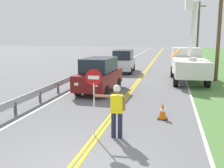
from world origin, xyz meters
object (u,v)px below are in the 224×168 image
Objects in this scene: oncoming_suv_nearest at (99,75)px; traffic_cone_lead at (163,111)px; oncoming_suv_second at (123,61)px; utility_pole_mid at (198,30)px; stop_sign_paddle at (94,88)px; utility_bucket_truck at (188,62)px; utility_pole_near at (219,24)px; flagger_worker at (117,108)px.

oncoming_suv_nearest is 6.69× the size of traffic_cone_lead.
oncoming_suv_second is 17.19m from utility_pole_mid.
utility_pole_mid reaches higher than stop_sign_paddle.
utility_pole_near reaches higher than utility_bucket_truck.
flagger_worker is 0.78× the size of stop_sign_paddle.
utility_bucket_truck is at bearing 76.66° from flagger_worker.
utility_bucket_truck is 19.09m from utility_pole_mid.
utility_pole_mid reaches higher than traffic_cone_lead.
utility_bucket_truck is at bearing 44.16° from oncoming_suv_nearest.
utility_bucket_truck is (3.76, 12.63, -0.27)m from stop_sign_paddle.
traffic_cone_lead is (1.45, 2.43, -0.71)m from flagger_worker.
utility_bucket_truck is 10.34m from traffic_cone_lead.
oncoming_suv_second is at bearing 106.56° from traffic_cone_lead.
stop_sign_paddle is 13.18m from utility_bucket_truck.
utility_pole_mid reaches higher than flagger_worker.
oncoming_suv_nearest is 10.20m from utility_pole_near.
stop_sign_paddle is at bearing -100.82° from utility_pole_mid.
oncoming_suv_nearest is at bearing 103.91° from stop_sign_paddle.
flagger_worker is 0.22× the size of utility_pole_near.
oncoming_suv_nearest and oncoming_suv_second have the same top height.
oncoming_suv_second is at bearing 99.37° from flagger_worker.
stop_sign_paddle is 7.49m from oncoming_suv_nearest.
oncoming_suv_second reaches higher than traffic_cone_lead.
utility_pole_mid is at bearing 79.18° from stop_sign_paddle.
flagger_worker is 0.39× the size of oncoming_suv_second.
oncoming_suv_nearest is 0.58× the size of utility_pole_mid.
oncoming_suv_nearest reaches higher than flagger_worker.
flagger_worker is 16.66m from oncoming_suv_second.
oncoming_suv_nearest is 0.57× the size of utility_pole_near.
utility_bucket_truck is 0.85× the size of utility_pole_mid.
flagger_worker is 0.26× the size of utility_bucket_truck.
oncoming_suv_second is at bearing 90.93° from oncoming_suv_nearest.
oncoming_suv_nearest is (-2.56, 7.21, 0.01)m from flagger_worker.
flagger_worker is at bearing -111.36° from utility_pole_near.
utility_bucket_truck reaches higher than flagger_worker.
utility_pole_near is 18.25m from utility_pole_mid.
traffic_cone_lead is (-1.53, -10.17, -1.10)m from utility_bucket_truck.
stop_sign_paddle is 0.50× the size of oncoming_suv_nearest.
utility_pole_near is (7.83, -3.34, 3.22)m from oncoming_suv_second.
utility_pole_near is at bearing -23.10° from oncoming_suv_second.
stop_sign_paddle is at bearing -76.09° from oncoming_suv_nearest.
utility_pole_near is at bearing 71.03° from traffic_cone_lead.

